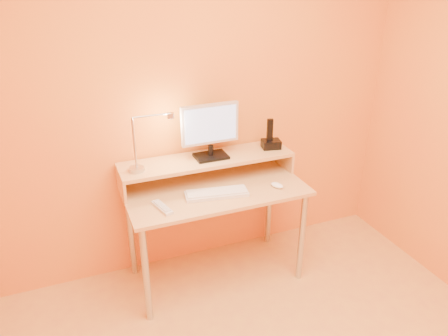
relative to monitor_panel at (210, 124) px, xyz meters
name	(u,v)px	position (x,y,z in m)	size (l,w,h in m)	color
wall_back	(198,99)	(-0.03, 0.16, 0.13)	(3.00, 0.04, 2.50)	orange
desk_leg_fl	(146,275)	(-0.58, -0.41, -0.77)	(0.04, 0.04, 0.69)	#B1B1B4
desk_leg_fr	(302,237)	(0.52, -0.41, -0.77)	(0.04, 0.04, 0.69)	#B1B1B4
desk_leg_bl	(131,233)	(-0.58, 0.09, -0.77)	(0.04, 0.04, 0.69)	#B1B1B4
desk_leg_br	(269,204)	(0.52, 0.09, -0.77)	(0.04, 0.04, 0.69)	#B1B1B4
desk_lower	(215,190)	(-0.03, -0.16, -0.41)	(1.20, 0.60, 0.03)	tan
shelf_riser_left	(121,185)	(-0.62, -0.01, -0.33)	(0.02, 0.30, 0.14)	tan
shelf_riser_right	(283,158)	(0.56, -0.01, -0.33)	(0.02, 0.30, 0.14)	tan
desk_shelf	(207,160)	(-0.03, -0.01, -0.25)	(1.20, 0.30, 0.03)	tan
monitor_foot	(211,156)	(0.00, -0.01, -0.23)	(0.22, 0.16, 0.02)	black
monitor_neck	(211,150)	(0.00, -0.01, -0.19)	(0.04, 0.04, 0.07)	black
monitor_panel	(210,124)	(0.00, 0.00, 0.00)	(0.40, 0.04, 0.27)	silver
monitor_back	(209,123)	(0.00, 0.02, 0.00)	(0.36, 0.01, 0.23)	black
monitor_screen	(211,125)	(0.00, -0.02, 0.00)	(0.36, 0.00, 0.23)	#99AFE5
lamp_base	(137,169)	(-0.51, -0.04, -0.23)	(0.10, 0.10, 0.03)	#B1B1B4
lamp_post	(134,143)	(-0.51, -0.04, -0.05)	(0.01, 0.01, 0.33)	#B1B1B4
lamp_arm	(151,116)	(-0.39, -0.04, 0.12)	(0.01, 0.01, 0.24)	#B1B1B4
lamp_head	(171,116)	(-0.27, -0.04, 0.10)	(0.04, 0.04, 0.03)	#B1B1B4
lamp_bulb	(171,118)	(-0.27, -0.04, 0.09)	(0.03, 0.03, 0.00)	#FFEAC6
phone_dock	(271,144)	(0.46, -0.01, -0.21)	(0.13, 0.10, 0.06)	black
phone_handset	(270,130)	(0.45, -0.01, -0.10)	(0.04, 0.03, 0.16)	black
phone_led	(280,146)	(0.51, -0.06, -0.21)	(0.01, 0.00, 0.04)	#1421FF
keyboard	(217,194)	(-0.05, -0.26, -0.39)	(0.41, 0.13, 0.02)	silver
mouse	(277,185)	(0.36, -0.30, -0.38)	(0.05, 0.09, 0.03)	white
remote_control	(162,207)	(-0.42, -0.29, -0.39)	(0.05, 0.19, 0.02)	silver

